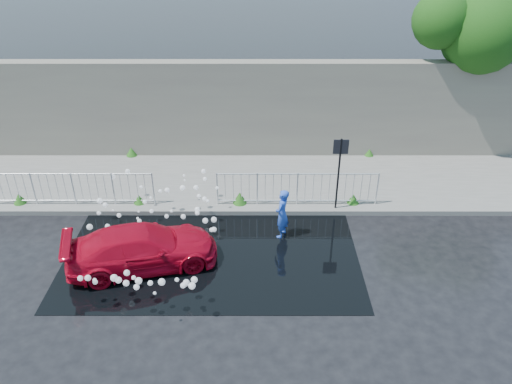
% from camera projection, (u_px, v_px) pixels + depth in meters
% --- Properties ---
extents(ground, '(90.00, 90.00, 0.00)m').
position_uv_depth(ground, '(190.00, 275.00, 13.01)').
color(ground, black).
rests_on(ground, ground).
extents(pavement, '(30.00, 4.00, 0.15)m').
position_uv_depth(pavement, '(207.00, 181.00, 17.31)').
color(pavement, '#605F5C').
rests_on(pavement, ground).
extents(curb, '(30.00, 0.25, 0.16)m').
position_uv_depth(curb, '(201.00, 211.00, 15.57)').
color(curb, '#605F5C').
rests_on(curb, ground).
extents(retaining_wall, '(30.00, 0.60, 3.50)m').
position_uv_depth(retaining_wall, '(209.00, 109.00, 18.31)').
color(retaining_wall, '#686058').
rests_on(retaining_wall, pavement).
extents(puddle, '(8.00, 5.00, 0.01)m').
position_uv_depth(puddle, '(212.00, 252.00, 13.87)').
color(puddle, black).
rests_on(puddle, ground).
extents(sign_post, '(0.45, 0.06, 2.50)m').
position_uv_depth(sign_post, '(339.00, 163.00, 14.84)').
color(sign_post, black).
rests_on(sign_post, ground).
extents(tree, '(5.24, 2.88, 6.46)m').
position_uv_depth(tree, '(492.00, 25.00, 17.03)').
color(tree, '#332114').
rests_on(tree, ground).
extents(railing_left, '(5.05, 0.05, 1.10)m').
position_uv_depth(railing_left, '(73.00, 188.00, 15.55)').
color(railing_left, silver).
rests_on(railing_left, pavement).
extents(railing_right, '(5.05, 0.05, 1.10)m').
position_uv_depth(railing_right, '(297.00, 188.00, 15.55)').
color(railing_right, silver).
rests_on(railing_right, pavement).
extents(weeds, '(12.17, 3.93, 0.39)m').
position_uv_depth(weeds, '(199.00, 183.00, 16.70)').
color(weeds, '#154111').
rests_on(weeds, pavement).
extents(water_spray, '(3.75, 5.67, 0.98)m').
position_uv_depth(water_spray, '(156.00, 228.00, 13.62)').
color(water_spray, white).
rests_on(water_spray, ground).
extents(red_car, '(4.19, 2.55, 1.14)m').
position_uv_depth(red_car, '(142.00, 248.00, 13.08)').
color(red_car, '#AC061C').
rests_on(red_car, ground).
extents(person, '(0.55, 0.65, 1.51)m').
position_uv_depth(person, '(282.00, 214.00, 14.19)').
color(person, blue).
rests_on(person, ground).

